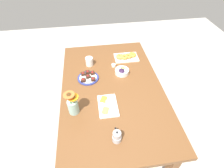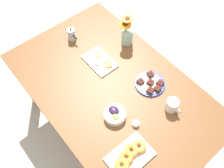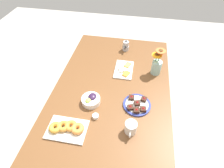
{
  "view_description": "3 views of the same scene",
  "coord_description": "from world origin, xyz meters",
  "px_view_note": "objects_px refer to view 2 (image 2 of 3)",
  "views": [
    {
      "loc": [
        -1.23,
        0.18,
        1.98
      ],
      "look_at": [
        0.0,
        0.0,
        0.78
      ],
      "focal_mm": 28.0,
      "sensor_mm": 36.0,
      "label": 1
    },
    {
      "loc": [
        0.74,
        -0.62,
        2.29
      ],
      "look_at": [
        0.0,
        0.0,
        0.78
      ],
      "focal_mm": 40.0,
      "sensor_mm": 36.0,
      "label": 2
    },
    {
      "loc": [
        1.02,
        0.18,
        1.87
      ],
      "look_at": [
        0.0,
        0.0,
        0.78
      ],
      "focal_mm": 28.0,
      "sensor_mm": 36.0,
      "label": 3
    }
  ],
  "objects_px": {
    "dining_table": "(112,93)",
    "moka_pot": "(72,35)",
    "flower_vase": "(127,35)",
    "croissant_platter": "(130,155)",
    "coffee_mug": "(172,105)",
    "jam_cup_honey": "(136,123)",
    "dessert_plate": "(150,84)",
    "cheese_platter": "(100,61)",
    "grape_bowl": "(115,114)"
  },
  "relations": [
    {
      "from": "grape_bowl",
      "to": "dessert_plate",
      "type": "bearing_deg",
      "value": 94.56
    },
    {
      "from": "coffee_mug",
      "to": "cheese_platter",
      "type": "xyz_separation_m",
      "value": [
        -0.63,
        -0.13,
        -0.04
      ]
    },
    {
      "from": "dessert_plate",
      "to": "moka_pot",
      "type": "bearing_deg",
      "value": -166.22
    },
    {
      "from": "coffee_mug",
      "to": "flower_vase",
      "type": "relative_size",
      "value": 0.49
    },
    {
      "from": "dining_table",
      "to": "coffee_mug",
      "type": "distance_m",
      "value": 0.46
    },
    {
      "from": "dessert_plate",
      "to": "grape_bowl",
      "type": "bearing_deg",
      "value": -85.44
    },
    {
      "from": "coffee_mug",
      "to": "dessert_plate",
      "type": "xyz_separation_m",
      "value": [
        -0.23,
        0.03,
        -0.04
      ]
    },
    {
      "from": "croissant_platter",
      "to": "moka_pot",
      "type": "distance_m",
      "value": 1.08
    },
    {
      "from": "dining_table",
      "to": "croissant_platter",
      "type": "distance_m",
      "value": 0.53
    },
    {
      "from": "dining_table",
      "to": "jam_cup_honey",
      "type": "distance_m",
      "value": 0.35
    },
    {
      "from": "cheese_platter",
      "to": "dessert_plate",
      "type": "xyz_separation_m",
      "value": [
        0.4,
        0.15,
        0.0
      ]
    },
    {
      "from": "dining_table",
      "to": "flower_vase",
      "type": "xyz_separation_m",
      "value": [
        -0.26,
        0.37,
        0.17
      ]
    },
    {
      "from": "coffee_mug",
      "to": "jam_cup_honey",
      "type": "bearing_deg",
      "value": -104.2
    },
    {
      "from": "flower_vase",
      "to": "croissant_platter",
      "type": "bearing_deg",
      "value": -40.29
    },
    {
      "from": "grape_bowl",
      "to": "jam_cup_honey",
      "type": "relative_size",
      "value": 3.13
    },
    {
      "from": "dining_table",
      "to": "grape_bowl",
      "type": "relative_size",
      "value": 10.66
    },
    {
      "from": "dessert_plate",
      "to": "coffee_mug",
      "type": "bearing_deg",
      "value": -6.9
    },
    {
      "from": "coffee_mug",
      "to": "flower_vase",
      "type": "height_order",
      "value": "flower_vase"
    },
    {
      "from": "coffee_mug",
      "to": "jam_cup_honey",
      "type": "xyz_separation_m",
      "value": [
        -0.07,
        -0.27,
        -0.03
      ]
    },
    {
      "from": "grape_bowl",
      "to": "flower_vase",
      "type": "bearing_deg",
      "value": 131.59
    },
    {
      "from": "coffee_mug",
      "to": "croissant_platter",
      "type": "height_order",
      "value": "coffee_mug"
    },
    {
      "from": "cheese_platter",
      "to": "jam_cup_honey",
      "type": "bearing_deg",
      "value": -14.21
    },
    {
      "from": "croissant_platter",
      "to": "dessert_plate",
      "type": "bearing_deg",
      "value": 122.51
    },
    {
      "from": "dining_table",
      "to": "croissant_platter",
      "type": "bearing_deg",
      "value": -27.43
    },
    {
      "from": "dining_table",
      "to": "grape_bowl",
      "type": "xyz_separation_m",
      "value": [
        0.19,
        -0.14,
        0.12
      ]
    },
    {
      "from": "jam_cup_honey",
      "to": "dessert_plate",
      "type": "xyz_separation_m",
      "value": [
        -0.17,
        0.3,
        -0.0
      ]
    },
    {
      "from": "dining_table",
      "to": "flower_vase",
      "type": "bearing_deg",
      "value": 124.85
    },
    {
      "from": "cheese_platter",
      "to": "dessert_plate",
      "type": "distance_m",
      "value": 0.43
    },
    {
      "from": "dessert_plate",
      "to": "moka_pot",
      "type": "xyz_separation_m",
      "value": [
        -0.74,
        -0.18,
        0.04
      ]
    },
    {
      "from": "croissant_platter",
      "to": "dessert_plate",
      "type": "xyz_separation_m",
      "value": [
        -0.3,
        0.47,
        -0.01
      ]
    },
    {
      "from": "grape_bowl",
      "to": "flower_vase",
      "type": "xyz_separation_m",
      "value": [
        -0.45,
        0.51,
        0.06
      ]
    },
    {
      "from": "croissant_platter",
      "to": "jam_cup_honey",
      "type": "distance_m",
      "value": 0.22
    },
    {
      "from": "dining_table",
      "to": "grape_bowl",
      "type": "height_order",
      "value": "grape_bowl"
    },
    {
      "from": "cheese_platter",
      "to": "coffee_mug",
      "type": "bearing_deg",
      "value": 11.26
    },
    {
      "from": "coffee_mug",
      "to": "croissant_platter",
      "type": "bearing_deg",
      "value": -81.46
    },
    {
      "from": "moka_pot",
      "to": "croissant_platter",
      "type": "bearing_deg",
      "value": -15.52
    },
    {
      "from": "dining_table",
      "to": "flower_vase",
      "type": "relative_size",
      "value": 6.47
    },
    {
      "from": "cheese_platter",
      "to": "moka_pot",
      "type": "relative_size",
      "value": 2.18
    },
    {
      "from": "dining_table",
      "to": "cheese_platter",
      "type": "distance_m",
      "value": 0.27
    },
    {
      "from": "coffee_mug",
      "to": "moka_pot",
      "type": "distance_m",
      "value": 0.99
    },
    {
      "from": "grape_bowl",
      "to": "cheese_platter",
      "type": "xyz_separation_m",
      "value": [
        -0.43,
        0.21,
        -0.02
      ]
    },
    {
      "from": "dining_table",
      "to": "moka_pot",
      "type": "height_order",
      "value": "moka_pot"
    },
    {
      "from": "dining_table",
      "to": "moka_pot",
      "type": "distance_m",
      "value": 0.59
    },
    {
      "from": "flower_vase",
      "to": "cheese_platter",
      "type": "bearing_deg",
      "value": -85.97
    },
    {
      "from": "grape_bowl",
      "to": "croissant_platter",
      "type": "relative_size",
      "value": 0.53
    },
    {
      "from": "dessert_plate",
      "to": "flower_vase",
      "type": "bearing_deg",
      "value": 161.49
    },
    {
      "from": "dessert_plate",
      "to": "croissant_platter",
      "type": "bearing_deg",
      "value": -57.49
    },
    {
      "from": "croissant_platter",
      "to": "jam_cup_honey",
      "type": "bearing_deg",
      "value": 127.97
    },
    {
      "from": "coffee_mug",
      "to": "cheese_platter",
      "type": "bearing_deg",
      "value": -168.74
    },
    {
      "from": "croissant_platter",
      "to": "cheese_platter",
      "type": "bearing_deg",
      "value": 155.73
    }
  ]
}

